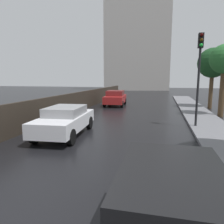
{
  "coord_description": "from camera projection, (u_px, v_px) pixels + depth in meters",
  "views": [
    {
      "loc": [
        2.43,
        -2.23,
        2.73
      ],
      "look_at": [
        0.02,
        7.97,
        1.04
      ],
      "focal_mm": 33.95,
      "sensor_mm": 36.0,
      "label": 1
    }
  ],
  "objects": [
    {
      "name": "car_white_far_ahead",
      "position": [
        65.0,
        120.0,
        10.14
      ],
      "size": [
        2.1,
        4.46,
        1.38
      ],
      "rotation": [
        0.0,
        0.0,
        3.22
      ],
      "color": "silver",
      "rests_on": "ground"
    },
    {
      "name": "car_black_behind_camera",
      "position": [
        171.0,
        211.0,
        3.2
      ],
      "size": [
        1.91,
        4.39,
        1.4
      ],
      "rotation": [
        0.0,
        0.0,
        0.01
      ],
      "color": "black",
      "rests_on": "ground"
    },
    {
      "name": "distant_tower",
      "position": [
        136.0,
        42.0,
        48.21
      ],
      "size": [
        15.45,
        10.38,
        26.91
      ],
      "color": "#9E9993",
      "rests_on": "ground"
    },
    {
      "name": "street_tree_far",
      "position": [
        213.0,
        63.0,
        18.6
      ],
      "size": [
        2.61,
        2.61,
        5.35
      ],
      "color": "#4C3823",
      "rests_on": "ground"
    },
    {
      "name": "car_red_mid_road",
      "position": [
        115.0,
        98.0,
        21.04
      ],
      "size": [
        2.09,
        4.11,
        1.5
      ],
      "rotation": [
        0.0,
        0.0,
        3.21
      ],
      "color": "maroon",
      "rests_on": "ground"
    },
    {
      "name": "traffic_light",
      "position": [
        199.0,
        63.0,
        11.08
      ],
      "size": [
        0.26,
        0.39,
        4.88
      ],
      "color": "black",
      "rests_on": "sidewalk_strip"
    }
  ]
}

